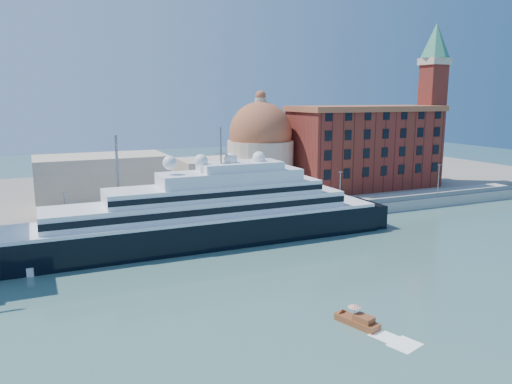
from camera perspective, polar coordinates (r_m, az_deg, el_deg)
name	(u,v)px	position (r m, az deg, el deg)	size (l,w,h in m)	color
ground	(288,278)	(78.66, 3.68, -9.80)	(400.00, 400.00, 0.00)	#365D59
quay	(214,221)	(108.13, -4.78, -3.37)	(180.00, 10.00, 2.50)	gray
land	(167,191)	(146.63, -10.15, 0.15)	(260.00, 72.00, 2.00)	slate
quay_fence	(222,218)	(103.58, -3.96, -2.94)	(180.00, 0.10, 1.20)	slate
superyacht	(180,224)	(94.08, -8.68, -3.59)	(86.77, 12.03, 25.93)	black
water_taxi	(358,320)	(64.48, 11.61, -14.19)	(3.52, 6.03, 2.72)	brown
warehouse	(365,146)	(146.25, 12.30, 5.11)	(43.00, 19.00, 23.25)	maroon
campanile	(433,93)	(161.04, 19.53, 10.58)	(8.40, 8.40, 47.00)	maroon
church	(206,163)	(130.45, -5.69, 3.37)	(66.00, 18.00, 25.50)	beige
lamp_posts	(157,188)	(101.26, -11.29, 0.46)	(120.80, 2.40, 18.00)	slate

